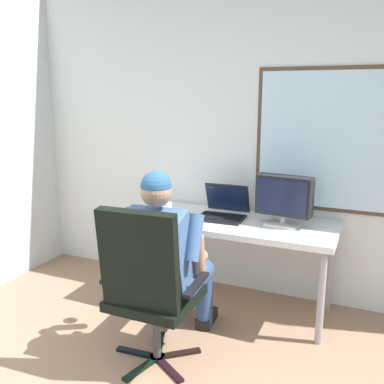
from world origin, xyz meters
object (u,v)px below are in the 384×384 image
laptop (224,208)px  wine_glass (167,208)px  desk (230,228)px  person_seated (166,257)px  office_chair (147,282)px  crt_monitor (284,197)px

laptop → wine_glass: laptop is taller
wine_glass → desk: bearing=18.8°
person_seated → laptop: (0.11, 0.78, 0.14)m
office_chair → wine_glass: bearing=109.1°
laptop → wine_glass: 0.44m
office_chair → person_seated: bearing=93.3°
crt_monitor → laptop: bearing=175.0°
person_seated → crt_monitor: person_seated is taller
desk → crt_monitor: size_ratio=3.89×
desk → office_chair: bearing=-100.1°
desk → office_chair: (-0.17, -0.97, -0.07)m
wine_glass → laptop: bearing=30.9°
desk → crt_monitor: crt_monitor is taller
crt_monitor → laptop: crt_monitor is taller
office_chair → person_seated: person_seated is taller
person_seated → laptop: 0.80m
wine_glass → person_seated: bearing=-64.0°
laptop → wine_glass: size_ratio=2.90×
person_seated → crt_monitor: (0.59, 0.74, 0.29)m
crt_monitor → wine_glass: crt_monitor is taller
crt_monitor → laptop: size_ratio=1.12×
office_chair → crt_monitor: (0.57, 1.00, 0.35)m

